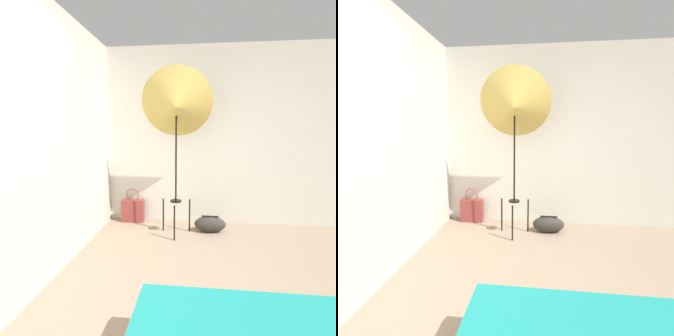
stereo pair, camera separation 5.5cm
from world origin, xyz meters
TOP-DOWN VIEW (x-y plane):
  - wall_back at (0.00, 2.49)m, footprint 8.00×0.05m
  - wall_side_left at (-1.40, 1.00)m, footprint 0.05×8.00m
  - photo_umbrella at (-0.30, 1.93)m, footprint 0.93×0.55m
  - tote_bag at (-0.99, 2.34)m, footprint 0.34×0.13m
  - duffel_bag at (0.17, 2.06)m, footprint 0.43×0.22m

SIDE VIEW (x-z plane):
  - duffel_bag at x=0.17m, z-range 0.00..0.22m
  - tote_bag at x=-0.99m, z-range -0.08..0.44m
  - wall_back at x=0.00m, z-range 0.00..2.60m
  - wall_side_left at x=-1.40m, z-range 0.00..2.60m
  - photo_umbrella at x=-0.30m, z-range 0.61..2.81m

